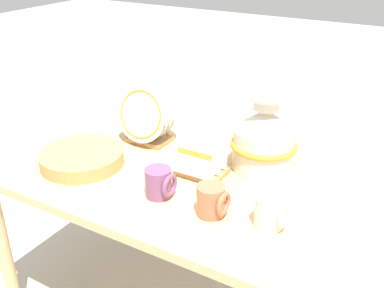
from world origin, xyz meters
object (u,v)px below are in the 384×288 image
Objects in this scene: ceramic_vase at (264,138)px; dish_rack_square_plates at (202,159)px; mug_plum_glaze at (160,183)px; dish_rack_round_plates at (147,117)px; mug_cream_glaze at (271,212)px; mug_terracotta_glaze at (212,201)px; wicker_charger_stack at (82,158)px.

dish_rack_square_plates is (-0.18, -0.15, -0.06)m from ceramic_vase.
mug_plum_glaze is at bearing -103.97° from dish_rack_square_plates.
mug_plum_glaze is (-0.05, -0.20, -0.01)m from dish_rack_square_plates.
mug_plum_glaze is (-0.23, -0.36, -0.08)m from ceramic_vase.
dish_rack_round_plates is at bearing -176.86° from ceramic_vase.
dish_rack_square_plates reaches higher than mug_cream_glaze.
mug_terracotta_glaze is (0.20, -0.01, 0.00)m from mug_plum_glaze.
mug_cream_glaze is 0.19m from mug_terracotta_glaze.
mug_terracotta_glaze is (0.59, -0.05, 0.02)m from wicker_charger_stack.
mug_cream_glaze reaches higher than wicker_charger_stack.
ceramic_vase reaches higher than mug_cream_glaze.
dish_rack_square_plates is 0.47m from wicker_charger_stack.
wicker_charger_stack is (-0.44, -0.16, -0.04)m from dish_rack_square_plates.
mug_terracotta_glaze is at bearing -4.52° from wicker_charger_stack.
ceramic_vase is 2.94× the size of mug_cream_glaze.
mug_cream_glaze and mug_plum_glaze have the same top height.
dish_rack_round_plates is 0.32m from wicker_charger_stack.
ceramic_vase is 0.24m from dish_rack_square_plates.
dish_rack_round_plates is at bearing 70.04° from wicker_charger_stack.
mug_cream_glaze is at bearing -0.95° from wicker_charger_stack.
mug_plum_glaze is 1.00× the size of mug_terracotta_glaze.
ceramic_vase is 0.51m from dish_rack_round_plates.
ceramic_vase is 1.17× the size of dish_rack_round_plates.
dish_rack_round_plates is (-0.51, -0.03, -0.01)m from ceramic_vase.
mug_plum_glaze is at bearing -122.42° from ceramic_vase.
mug_plum_glaze is at bearing -176.13° from mug_cream_glaze.
mug_plum_glaze is at bearing -49.60° from dish_rack_round_plates.
dish_rack_round_plates is 0.74m from mug_cream_glaze.
dish_rack_round_plates reaches higher than mug_plum_glaze.
mug_terracotta_glaze is at bearing -2.10° from mug_plum_glaze.
mug_cream_glaze is at bearing 3.87° from mug_plum_glaze.
dish_rack_square_plates reaches higher than wicker_charger_stack.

